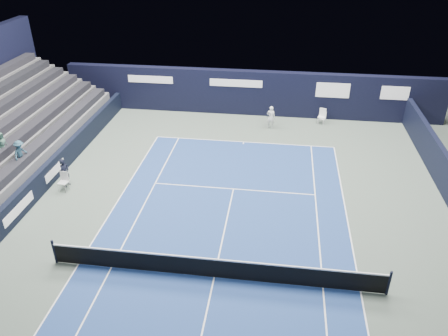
% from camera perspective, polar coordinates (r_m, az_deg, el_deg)
% --- Properties ---
extents(ground, '(48.00, 48.00, 0.00)m').
position_cam_1_polar(ground, '(18.77, -0.34, -9.92)').
color(ground, '#4A594E').
rests_on(ground, ground).
extents(court_surface, '(10.97, 23.77, 0.01)m').
position_cam_1_polar(court_surface, '(17.29, -1.29, -14.10)').
color(court_surface, navy).
rests_on(court_surface, ground).
extents(folding_chair_back_a, '(0.56, 0.58, 1.02)m').
position_cam_1_polar(folding_chair_back_a, '(30.22, 12.73, 6.98)').
color(folding_chair_back_a, white).
rests_on(folding_chair_back_a, ground).
extents(folding_chair_back_b, '(0.49, 0.49, 0.86)m').
position_cam_1_polar(folding_chair_back_b, '(30.14, 12.78, 6.53)').
color(folding_chair_back_b, white).
rests_on(folding_chair_back_b, ground).
extents(line_judge_chair, '(0.48, 0.46, 1.00)m').
position_cam_1_polar(line_judge_chair, '(23.43, -20.20, -1.45)').
color(line_judge_chair, silver).
rests_on(line_judge_chair, ground).
extents(line_judge, '(0.48, 0.63, 1.53)m').
position_cam_1_polar(line_judge, '(23.65, -20.06, -0.57)').
color(line_judge, black).
rests_on(line_judge, ground).
extents(court_markings, '(11.03, 23.83, 0.00)m').
position_cam_1_polar(court_markings, '(17.29, -1.29, -14.08)').
color(court_markings, white).
rests_on(court_markings, court_surface).
extents(tennis_net, '(12.90, 0.10, 1.10)m').
position_cam_1_polar(tennis_net, '(16.95, -1.31, -12.86)').
color(tennis_net, black).
rests_on(tennis_net, ground).
extents(back_sponsor_wall, '(26.00, 0.63, 3.10)m').
position_cam_1_polar(back_sponsor_wall, '(30.71, 3.50, 9.79)').
color(back_sponsor_wall, black).
rests_on(back_sponsor_wall, ground).
extents(side_barrier_left, '(0.33, 22.00, 1.20)m').
position_cam_1_polar(side_barrier_left, '(24.44, -21.57, -0.31)').
color(side_barrier_left, black).
rests_on(side_barrier_left, ground).
extents(tennis_player, '(0.58, 0.80, 1.52)m').
position_cam_1_polar(tennis_player, '(28.84, 6.13, 6.63)').
color(tennis_player, white).
rests_on(tennis_player, ground).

